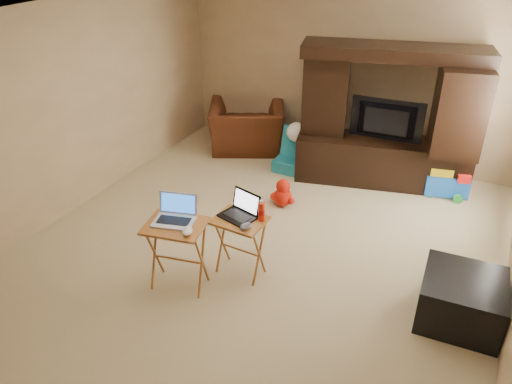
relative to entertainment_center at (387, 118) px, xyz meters
The scene contains 19 objects.
floor 2.43m from the entertainment_center, 109.86° to the right, with size 5.50×5.50×0.00m, color beige.
ceiling 2.73m from the entertainment_center, 109.86° to the right, with size 5.50×5.50×0.00m, color silver.
wall_back 1.04m from the entertainment_center, 139.70° to the left, with size 5.00×5.00×0.00m, color tan.
wall_front 4.92m from the entertainment_center, 98.90° to the right, with size 5.00×5.00×0.00m, color tan.
wall_left 3.89m from the entertainment_center, 147.15° to the right, with size 5.50×5.50×0.00m, color tan.
entertainment_center is the anchor object (origin of this frame).
television 0.06m from the entertainment_center, 90.00° to the right, with size 0.95×0.13×0.55m, color black.
recliner 2.22m from the entertainment_center, behind, with size 1.12×0.98×0.73m, color #4D2210.
child_rocker 1.40m from the entertainment_center, 169.78° to the right, with size 0.45×0.52×0.60m, color teal, non-canonical shape.
plush_toy 1.70m from the entertainment_center, 127.70° to the right, with size 0.34×0.28×0.38m, color red, non-canonical shape.
push_toy 1.15m from the entertainment_center, ahead, with size 0.56×0.40×0.42m, color blue, non-canonical shape.
ottoman 2.80m from the entertainment_center, 60.00° to the right, with size 0.72×0.72×0.46m, color black.
tray_table_left 3.38m from the entertainment_center, 111.56° to the right, with size 0.56×0.45×0.73m, color #A95F28.
tray_table_right 2.82m from the entertainment_center, 106.30° to the right, with size 0.50×0.40×0.66m, color #996125.
laptop_left 3.31m from the entertainment_center, 112.23° to the right, with size 0.38×0.31×0.24m, color #BCBCC1.
laptop_right 2.75m from the entertainment_center, 107.22° to the right, with size 0.34×0.28×0.24m, color black.
mouse_left 3.33m from the entertainment_center, 108.07° to the right, with size 0.09×0.15×0.06m, color silver.
mouse_right 2.84m from the entertainment_center, 103.10° to the right, with size 0.08×0.13×0.05m, color #444349.
water_bottle 2.63m from the entertainment_center, 102.60° to the right, with size 0.06×0.06×0.20m, color red.
Camera 1 is at (2.00, -4.16, 3.33)m, focal length 35.00 mm.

